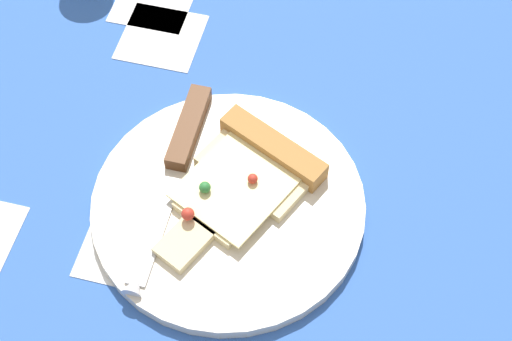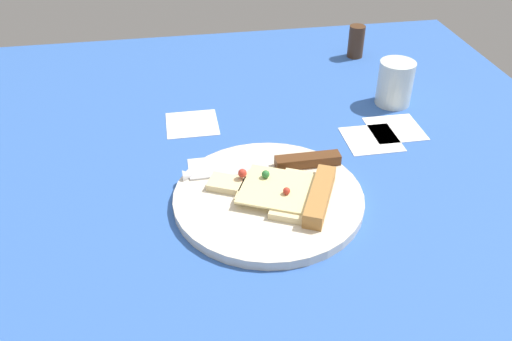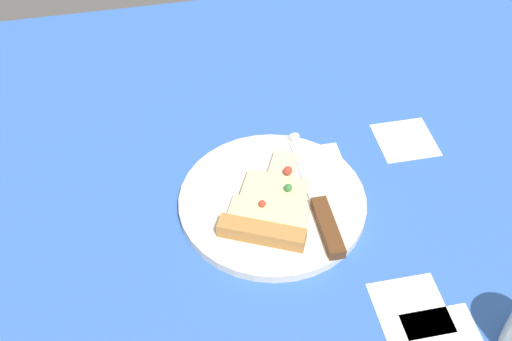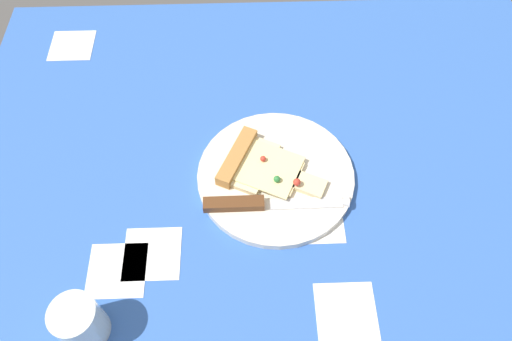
# 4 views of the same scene
# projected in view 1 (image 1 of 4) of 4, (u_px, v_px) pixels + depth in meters

# --- Properties ---
(ground_plane) EXTENTS (1.13, 1.13, 0.03)m
(ground_plane) POSITION_uv_depth(u_px,v_px,m) (144.00, 198.00, 0.80)
(ground_plane) COLOR #3360B7
(ground_plane) RESTS_ON ground
(plate) EXTENTS (0.27, 0.27, 0.01)m
(plate) POSITION_uv_depth(u_px,v_px,m) (229.00, 203.00, 0.78)
(plate) COLOR silver
(plate) RESTS_ON ground_plane
(pizza_slice) EXTENTS (0.15, 0.19, 0.03)m
(pizza_slice) POSITION_uv_depth(u_px,v_px,m) (245.00, 178.00, 0.77)
(pizza_slice) COLOR beige
(pizza_slice) RESTS_ON plate
(knife) EXTENTS (0.02, 0.24, 0.02)m
(knife) POSITION_uv_depth(u_px,v_px,m) (176.00, 164.00, 0.78)
(knife) COLOR silver
(knife) RESTS_ON plate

